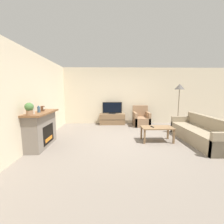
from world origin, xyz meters
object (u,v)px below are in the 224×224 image
at_px(tv, 112,108).
at_px(floor_lamp, 180,89).
at_px(mantel_vase_centre_left, 39,109).
at_px(mantel_vase_left, 33,109).
at_px(couch, 200,133).
at_px(remote, 152,127).
at_px(tv_stand, 112,119).
at_px(potted_plant, 29,108).
at_px(mantel_clock, 43,109).
at_px(fireplace, 41,129).
at_px(armchair, 141,119).
at_px(coffee_table, 157,129).

xyz_separation_m(tv, floor_lamp, (2.68, -1.03, 0.89)).
distance_m(mantel_vase_centre_left, tv, 3.60).
xyz_separation_m(mantel_vase_left, couch, (4.79, 0.66, -0.88)).
xyz_separation_m(remote, floor_lamp, (1.48, 1.44, 1.19)).
height_order(mantel_vase_left, tv_stand, mantel_vase_left).
relative_size(potted_plant, tv, 0.34).
relative_size(mantel_clock, tv_stand, 0.13).
distance_m(mantel_vase_left, floor_lamp, 5.29).
bearing_deg(mantel_vase_centre_left, fireplace, 99.06).
distance_m(armchair, coffee_table, 2.18).
height_order(fireplace, coffee_table, fireplace).
height_order(fireplace, mantel_clock, mantel_clock).
height_order(mantel_vase_left, floor_lamp, floor_lamp).
height_order(mantel_vase_left, tv, mantel_vase_left).
distance_m(mantel_clock, tv, 3.41).
distance_m(remote, couch, 1.51).
bearing_deg(floor_lamp, tv, 159.02).
relative_size(mantel_vase_centre_left, armchair, 0.20).
height_order(coffee_table, floor_lamp, floor_lamp).
distance_m(armchair, remote, 2.19).
bearing_deg(fireplace, coffee_table, 5.67).
xyz_separation_m(armchair, couch, (1.37, -2.28, -0.02)).
xyz_separation_m(coffee_table, remote, (-0.16, -0.00, 0.08)).
bearing_deg(armchair, remote, -93.26).
height_order(fireplace, remote, fireplace).
height_order(mantel_clock, floor_lamp, floor_lamp).
bearing_deg(tv_stand, tv, -90.00).
bearing_deg(mantel_vase_left, fireplace, 92.28).
relative_size(mantel_vase_left, couch, 0.13).
distance_m(tv, couch, 3.76).
xyz_separation_m(coffee_table, floor_lamp, (1.32, 1.43, 1.27)).
distance_m(tv, remote, 2.76).
relative_size(mantel_vase_left, mantel_clock, 1.96).
relative_size(mantel_vase_left, tv, 0.32).
height_order(fireplace, tv, tv).
bearing_deg(mantel_vase_left, coffee_table, 12.46).
height_order(tv, floor_lamp, floor_lamp).
bearing_deg(couch, mantel_vase_left, -172.16).
distance_m(fireplace, mantel_clock, 0.59).
xyz_separation_m(mantel_vase_centre_left, mantel_clock, (0.00, 0.24, -0.01)).
bearing_deg(mantel_vase_left, mantel_vase_centre_left, 90.00).
relative_size(fireplace, coffee_table, 1.43).
relative_size(tv_stand, coffee_table, 1.23).
distance_m(mantel_vase_left, coffee_table, 3.62).
relative_size(mantel_vase_left, tv_stand, 0.25).
height_order(mantel_vase_centre_left, armchair, mantel_vase_centre_left).
bearing_deg(tv, coffee_table, -61.08).
height_order(coffee_table, remote, remote).
distance_m(coffee_table, floor_lamp, 2.33).
distance_m(tv_stand, remote, 2.75).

